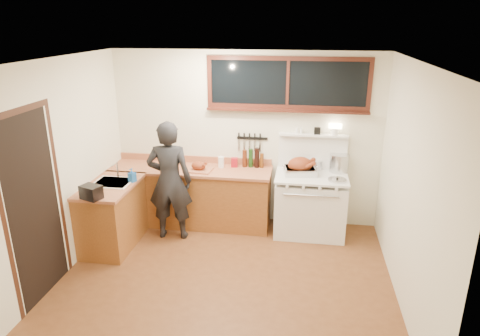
% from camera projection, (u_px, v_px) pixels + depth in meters
% --- Properties ---
extents(ground_plane, '(4.00, 3.50, 0.02)m').
position_uv_depth(ground_plane, '(226.00, 280.00, 5.22)').
color(ground_plane, '#5B3117').
extents(room_shell, '(4.10, 3.60, 2.65)m').
position_uv_depth(room_shell, '(224.00, 150.00, 4.68)').
color(room_shell, silver).
rests_on(room_shell, ground).
extents(counter_back, '(2.44, 0.64, 1.00)m').
position_uv_depth(counter_back, '(191.00, 195.00, 6.54)').
color(counter_back, brown).
rests_on(counter_back, ground).
extents(counter_left, '(0.64, 1.09, 0.90)m').
position_uv_depth(counter_left, '(112.00, 215.00, 5.89)').
color(counter_left, brown).
rests_on(counter_left, ground).
extents(sink_unit, '(0.50, 0.45, 0.37)m').
position_uv_depth(sink_unit, '(113.00, 186.00, 5.83)').
color(sink_unit, white).
rests_on(sink_unit, counter_left).
extents(vintage_stove, '(1.02, 0.74, 1.59)m').
position_uv_depth(vintage_stove, '(310.00, 203.00, 6.24)').
color(vintage_stove, white).
rests_on(vintage_stove, ground).
extents(back_window, '(2.32, 0.13, 0.77)m').
position_uv_depth(back_window, '(287.00, 89.00, 6.06)').
color(back_window, black).
rests_on(back_window, room_shell).
extents(left_doorway, '(0.02, 1.04, 2.17)m').
position_uv_depth(left_doorway, '(35.00, 206.00, 4.63)').
color(left_doorway, black).
rests_on(left_doorway, ground).
extents(knife_strip, '(0.46, 0.03, 0.28)m').
position_uv_depth(knife_strip, '(251.00, 139.00, 6.39)').
color(knife_strip, black).
rests_on(knife_strip, room_shell).
extents(man, '(0.66, 0.47, 1.72)m').
position_uv_depth(man, '(170.00, 181.00, 5.98)').
color(man, black).
rests_on(man, ground).
extents(soap_bottle, '(0.11, 0.11, 0.19)m').
position_uv_depth(soap_bottle, '(132.00, 175.00, 5.82)').
color(soap_bottle, blue).
rests_on(soap_bottle, counter_left).
extents(toaster, '(0.29, 0.25, 0.17)m').
position_uv_depth(toaster, '(91.00, 192.00, 5.27)').
color(toaster, black).
rests_on(toaster, counter_left).
extents(cutting_board, '(0.41, 0.32, 0.14)m').
position_uv_depth(cutting_board, '(199.00, 167.00, 6.26)').
color(cutting_board, '#AA6443').
rests_on(cutting_board, counter_back).
extents(roast_turkey, '(0.50, 0.41, 0.25)m').
position_uv_depth(roast_turkey, '(300.00, 167.00, 6.11)').
color(roast_turkey, silver).
rests_on(roast_turkey, vintage_stove).
extents(stockpot, '(0.33, 0.33, 0.26)m').
position_uv_depth(stockpot, '(339.00, 163.00, 6.21)').
color(stockpot, silver).
rests_on(stockpot, vintage_stove).
extents(saucepan, '(0.18, 0.30, 0.13)m').
position_uv_depth(saucepan, '(316.00, 165.00, 6.32)').
color(saucepan, silver).
rests_on(saucepan, vintage_stove).
extents(pot_lid, '(0.30, 0.30, 0.04)m').
position_uv_depth(pot_lid, '(337.00, 180.00, 5.88)').
color(pot_lid, silver).
rests_on(pot_lid, vintage_stove).
extents(coffee_tin, '(0.10, 0.08, 0.14)m').
position_uv_depth(coffee_tin, '(234.00, 162.00, 6.41)').
color(coffee_tin, maroon).
rests_on(coffee_tin, counter_back).
extents(pitcher, '(0.11, 0.11, 0.17)m').
position_uv_depth(pitcher, '(221.00, 162.00, 6.39)').
color(pitcher, white).
rests_on(pitcher, counter_back).
extents(bottle_cluster, '(0.32, 0.07, 0.30)m').
position_uv_depth(bottle_cluster, '(253.00, 158.00, 6.38)').
color(bottle_cluster, black).
rests_on(bottle_cluster, counter_back).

